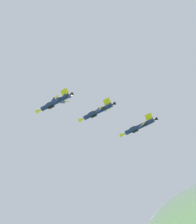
{
  "coord_description": "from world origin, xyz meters",
  "views": [
    {
      "loc": [
        -0.25,
        -5.08,
        1.78
      ],
      "look_at": [
        -28.42,
        78.67,
        147.91
      ],
      "focal_mm": 72.69,
      "sensor_mm": 36.0,
      "label": 1
    }
  ],
  "objects": [
    {
      "name": "fighter_jet_lead",
      "position": [
        -42.04,
        68.94,
        146.51
      ],
      "size": [
        15.88,
        7.68,
        7.33
      ],
      "rotation": [
        0.0,
        -0.8,
        1.38
      ],
      "color": "navy"
    },
    {
      "name": "fighter_jet_left_wing",
      "position": [
        -28.81,
        79.01,
        148.76
      ],
      "size": [
        15.88,
        7.1,
        7.88
      ],
      "rotation": [
        0.0,
        -0.89,
        1.38
      ],
      "color": "navy"
    },
    {
      "name": "fighter_jet_right_wing",
      "position": [
        -15.49,
        89.16,
        146.49
      ],
      "size": [
        15.88,
        7.08,
        7.89
      ],
      "rotation": [
        0.0,
        -0.89,
        1.38
      ],
      "color": "navy"
    }
  ]
}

